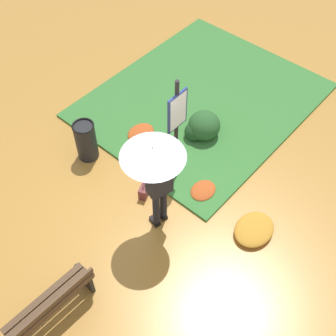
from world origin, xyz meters
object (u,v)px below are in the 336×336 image
(person_with_umbrella, at_px, (156,167))
(handbag, at_px, (145,190))
(trash_bin, at_px, (86,141))
(info_sign_post, at_px, (177,122))
(park_bench, at_px, (51,306))

(person_with_umbrella, relative_size, handbag, 5.53)
(trash_bin, bearing_deg, info_sign_post, 113.25)
(trash_bin, bearing_deg, park_bench, 38.98)
(handbag, relative_size, park_bench, 0.26)
(info_sign_post, distance_m, park_bench, 3.38)
(park_bench, xyz_separation_m, trash_bin, (-2.49, -2.02, 0.02))
(info_sign_post, xyz_separation_m, handbag, (0.67, -0.16, -1.32))
(handbag, distance_m, park_bench, 2.60)
(person_with_umbrella, height_order, trash_bin, person_with_umbrella)
(info_sign_post, bearing_deg, park_bench, 6.86)
(person_with_umbrella, bearing_deg, trash_bin, -97.77)
(person_with_umbrella, relative_size, info_sign_post, 0.89)
(info_sign_post, relative_size, trash_bin, 2.76)
(park_bench, height_order, trash_bin, trash_bin)
(handbag, relative_size, trash_bin, 0.44)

